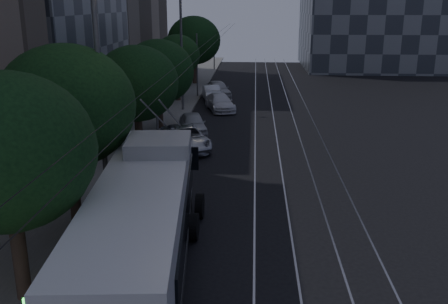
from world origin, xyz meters
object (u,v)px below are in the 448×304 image
Objects in this scene: car_white_a at (193,123)px; streetlamp_far at (186,33)px; pickup_silver at (186,138)px; car_white_c at (212,93)px; trolleybus at (144,224)px; car_white_d at (218,89)px; streetlamp_near at (110,70)px; car_white_b at (220,102)px.

car_white_a is 0.38× the size of streetlamp_far.
car_white_a is (-0.03, 3.90, -0.01)m from pickup_silver.
car_white_c is (0.25, 16.14, -0.04)m from pickup_silver.
pickup_silver is 0.48× the size of streetlamp_far.
streetlamp_far is at bearing 89.37° from trolleybus.
car_white_d is 0.43× the size of streetlamp_far.
streetlamp_near is at bearing -104.27° from car_white_c.
streetlamp_near is at bearing -113.24° from car_white_b.
car_white_b is 6.21m from car_white_d.
streetlamp_far is at bearing 74.91° from pickup_silver.
car_white_a is 0.39× the size of streetlamp_near.
pickup_silver is 0.49× the size of streetlamp_near.
streetlamp_near reaches higher than trolleybus.
trolleybus is at bearing -108.28° from car_white_d.
car_white_c is at bearing 86.89° from streetlamp_near.
car_white_c is (0.27, 12.24, -0.03)m from car_white_a.
trolleybus is 6.21m from streetlamp_near.
car_white_b is at bearing -87.53° from car_white_c.
car_white_d is 8.96m from streetlamp_far.
car_white_c is at bearing 86.79° from car_white_b.
streetlamp_near reaches higher than car_white_a.
streetlamp_far reaches higher than car_white_b.
streetlamp_far reaches higher than streetlamp_near.
trolleybus is 1.26× the size of streetlamp_near.
trolleybus is 2.58× the size of pickup_silver.
trolleybus is 18.89m from car_white_a.
trolleybus is 2.89× the size of car_white_d.
car_white_b is at bearing 83.60° from streetlamp_near.
car_white_c is at bearing 67.21° from pickup_silver.
streetlamp_near is (-1.21, -15.02, 5.61)m from car_white_a.
streetlamp_far reaches higher than trolleybus.
car_white_c is 0.38× the size of streetlamp_far.
car_white_d is (0.69, 17.87, 0.07)m from pickup_silver.
pickup_silver is 1.24× the size of car_white_a.
car_white_d is at bearing 65.87° from pickup_silver.
car_white_a is at bearing 85.41° from streetlamp_near.
pickup_silver is 1.25× the size of car_white_c.
streetlamp_near is at bearing -118.26° from pickup_silver.
pickup_silver is 16.14m from car_white_c.
car_white_a is at bearing -116.70° from car_white_b.
streetlamp_far is (-1.59, -4.92, 5.76)m from car_white_c.
car_white_d is (0.45, 1.73, 0.10)m from car_white_c.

